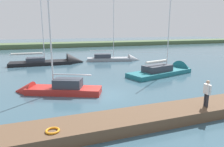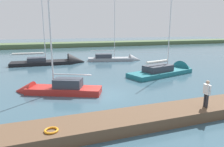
# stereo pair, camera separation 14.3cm
# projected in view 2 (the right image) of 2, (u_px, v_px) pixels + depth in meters

# --- Properties ---
(ground_plane) EXTENTS (200.00, 200.00, 0.00)m
(ground_plane) POSITION_uv_depth(u_px,v_px,m) (102.00, 95.00, 16.78)
(ground_plane) COLOR #385666
(far_shoreline) EXTENTS (180.00, 8.00, 2.40)m
(far_shoreline) POSITION_uv_depth(u_px,v_px,m) (55.00, 47.00, 60.37)
(far_shoreline) COLOR #4C603D
(far_shoreline) RESTS_ON ground_plane
(dock_pier) EXTENTS (24.79, 2.27, 0.63)m
(dock_pier) POSITION_uv_depth(u_px,v_px,m) (132.00, 120.00, 11.38)
(dock_pier) COLOR brown
(dock_pier) RESTS_ON ground_plane
(life_ring_buoy) EXTENTS (0.66, 0.66, 0.10)m
(life_ring_buoy) POSITION_uv_depth(u_px,v_px,m) (51.00, 130.00, 9.48)
(life_ring_buoy) COLOR orange
(life_ring_buoy) RESTS_ON dock_pier
(sailboat_outer_mooring) EXTENTS (10.95, 3.15, 11.37)m
(sailboat_outer_mooring) POSITION_uv_depth(u_px,v_px,m) (59.00, 62.00, 31.64)
(sailboat_outer_mooring) COLOR black
(sailboat_outer_mooring) RESTS_ON ground_plane
(sailboat_inner_slip) EXTENTS (10.43, 5.18, 12.02)m
(sailboat_inner_slip) POSITION_uv_depth(u_px,v_px,m) (171.00, 72.00, 24.90)
(sailboat_inner_slip) COLOR #1E6B75
(sailboat_inner_slip) RESTS_ON ground_plane
(sailboat_behind_pier) EXTENTS (7.37, 4.64, 9.23)m
(sailboat_behind_pier) POSITION_uv_depth(u_px,v_px,m) (53.00, 90.00, 17.15)
(sailboat_behind_pier) COLOR #B22823
(sailboat_behind_pier) RESTS_ON ground_plane
(sailboat_mid_channel) EXTENTS (9.08, 4.10, 10.97)m
(sailboat_mid_channel) POSITION_uv_depth(u_px,v_px,m) (118.00, 60.00, 34.57)
(sailboat_mid_channel) COLOR gray
(sailboat_mid_channel) RESTS_ON ground_plane
(person_on_dock) EXTENTS (0.27, 0.63, 1.65)m
(person_on_dock) POSITION_uv_depth(u_px,v_px,m) (207.00, 92.00, 12.25)
(person_on_dock) COLOR #28282D
(person_on_dock) RESTS_ON dock_pier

